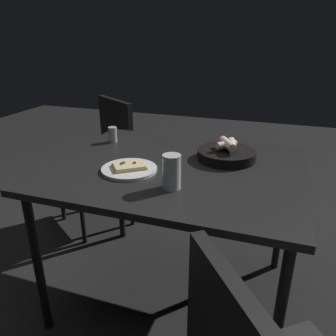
{
  "coord_description": "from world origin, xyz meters",
  "views": [
    {
      "loc": [
        -1.35,
        -0.42,
        1.32
      ],
      "look_at": [
        -0.04,
        0.02,
        0.76
      ],
      "focal_mm": 35.17,
      "sensor_mm": 36.0,
      "label": 1
    }
  ],
  "objects": [
    {
      "name": "pizza_plate",
      "position": [
        -0.13,
        0.18,
        0.77
      ],
      "size": [
        0.25,
        0.25,
        0.04
      ],
      "color": "silver",
      "rests_on": "dining_table"
    },
    {
      "name": "bread_basket",
      "position": [
        0.15,
        -0.21,
        0.79
      ],
      "size": [
        0.28,
        0.28,
        0.1
      ],
      "color": "black",
      "rests_on": "dining_table"
    },
    {
      "name": "dining_table",
      "position": [
        0.0,
        0.0,
        0.69
      ],
      "size": [
        0.93,
        1.14,
        0.76
      ],
      "color": "black",
      "rests_on": "ground"
    },
    {
      "name": "chair_near",
      "position": [
        0.59,
        0.72,
        0.5
      ],
      "size": [
        0.61,
        0.61,
        0.9
      ],
      "color": "#2C2C2C",
      "rests_on": "ground"
    },
    {
      "name": "pepper_shaker",
      "position": [
        0.22,
        0.44,
        0.79
      ],
      "size": [
        0.05,
        0.05,
        0.09
      ],
      "color": "#BFB299",
      "rests_on": "dining_table"
    },
    {
      "name": "ground",
      "position": [
        0.0,
        0.0,
        0.0
      ],
      "size": [
        8.0,
        8.0,
        0.0
      ],
      "primitive_type": "plane",
      "color": "black"
    },
    {
      "name": "beer_glass",
      "position": [
        -0.24,
        -0.06,
        0.82
      ],
      "size": [
        0.07,
        0.07,
        0.14
      ],
      "color": "silver",
      "rests_on": "dining_table"
    }
  ]
}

